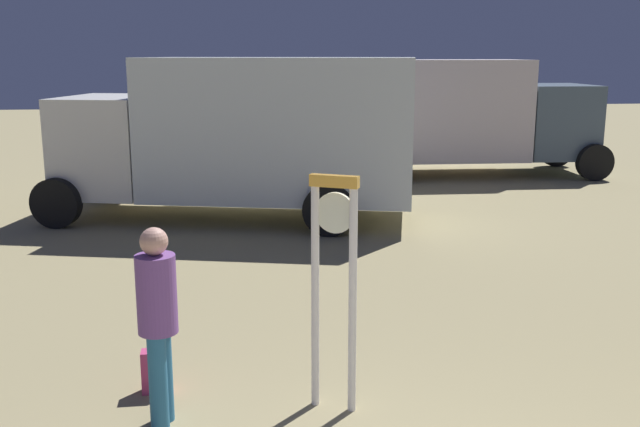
% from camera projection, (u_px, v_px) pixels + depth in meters
% --- Properties ---
extents(standing_clock, '(0.41, 0.26, 2.08)m').
position_uv_depth(standing_clock, '(334.00, 271.00, 6.13)').
color(standing_clock, white).
rests_on(standing_clock, ground_plane).
extents(person_near_clock, '(0.33, 0.33, 1.71)m').
position_uv_depth(person_near_clock, '(158.00, 317.00, 5.88)').
color(person_near_clock, teal).
rests_on(person_near_clock, ground_plane).
extents(backpack, '(0.26, 0.19, 0.40)m').
position_uv_depth(backpack, '(156.00, 371.00, 6.65)').
color(backpack, '#C13C6C').
rests_on(backpack, ground_plane).
extents(box_truck_near, '(7.17, 4.12, 3.00)m').
position_uv_depth(box_truck_near, '(247.00, 132.00, 13.43)').
color(box_truck_near, silver).
rests_on(box_truck_near, ground_plane).
extents(box_truck_far, '(7.13, 2.83, 2.92)m').
position_uv_depth(box_truck_far, '(450.00, 113.00, 18.38)').
color(box_truck_far, beige).
rests_on(box_truck_far, ground_plane).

